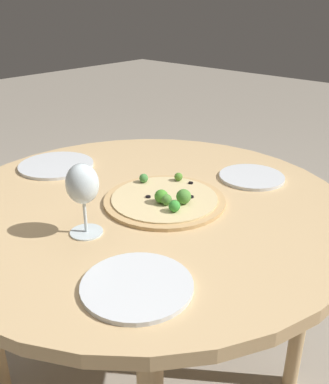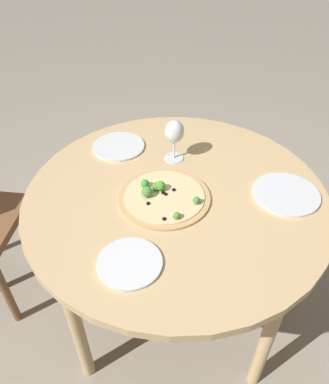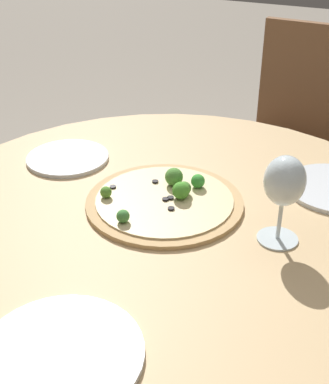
{
  "view_description": "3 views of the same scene",
  "coord_description": "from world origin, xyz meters",
  "px_view_note": "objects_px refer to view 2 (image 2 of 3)",
  "views": [
    {
      "loc": [
        0.76,
        0.75,
        1.25
      ],
      "look_at": [
        -0.03,
        0.04,
        0.76
      ],
      "focal_mm": 40.0,
      "sensor_mm": 36.0,
      "label": 1
    },
    {
      "loc": [
        -1.05,
        -0.01,
        1.64
      ],
      "look_at": [
        -0.03,
        0.04,
        0.76
      ],
      "focal_mm": 35.0,
      "sensor_mm": 36.0,
      "label": 2
    },
    {
      "loc": [
        0.38,
        -0.84,
        1.32
      ],
      "look_at": [
        -0.03,
        0.04,
        0.76
      ],
      "focal_mm": 50.0,
      "sensor_mm": 36.0,
      "label": 3
    }
  ],
  "objects_px": {
    "plate_side": "(130,263)",
    "plate_far": "(286,194)",
    "wine_glass": "(174,133)",
    "plate_near": "(119,146)",
    "pizza": "(164,196)"
  },
  "relations": [
    {
      "from": "plate_side",
      "to": "plate_far",
      "type": "bearing_deg",
      "value": -56.92
    },
    {
      "from": "plate_near",
      "to": "plate_far",
      "type": "bearing_deg",
      "value": -112.56
    },
    {
      "from": "wine_glass",
      "to": "plate_far",
      "type": "distance_m",
      "value": 0.48
    },
    {
      "from": "pizza",
      "to": "plate_far",
      "type": "bearing_deg",
      "value": -84.56
    },
    {
      "from": "pizza",
      "to": "plate_near",
      "type": "relative_size",
      "value": 1.51
    },
    {
      "from": "wine_glass",
      "to": "plate_far",
      "type": "relative_size",
      "value": 0.72
    },
    {
      "from": "pizza",
      "to": "wine_glass",
      "type": "height_order",
      "value": "wine_glass"
    },
    {
      "from": "pizza",
      "to": "plate_near",
      "type": "distance_m",
      "value": 0.38
    },
    {
      "from": "wine_glass",
      "to": "plate_near",
      "type": "height_order",
      "value": "wine_glass"
    },
    {
      "from": "plate_side",
      "to": "wine_glass",
      "type": "bearing_deg",
      "value": -11.64
    },
    {
      "from": "plate_far",
      "to": "plate_near",
      "type": "bearing_deg",
      "value": 67.44
    },
    {
      "from": "plate_far",
      "to": "plate_side",
      "type": "relative_size",
      "value": 1.22
    },
    {
      "from": "plate_near",
      "to": "plate_far",
      "type": "relative_size",
      "value": 0.9
    },
    {
      "from": "pizza",
      "to": "plate_far",
      "type": "distance_m",
      "value": 0.45
    },
    {
      "from": "plate_far",
      "to": "pizza",
      "type": "bearing_deg",
      "value": 95.44
    }
  ]
}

